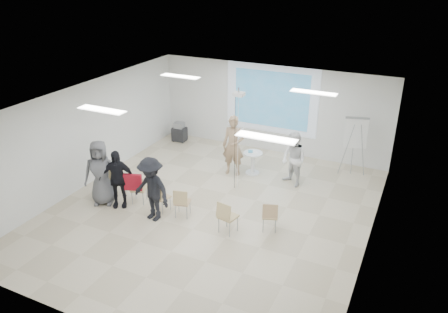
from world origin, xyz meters
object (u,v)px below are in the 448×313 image
at_px(laptop, 162,196).
at_px(audience_mid, 151,185).
at_px(chair_left_inner, 160,196).
at_px(audience_left, 117,175).
at_px(chair_center, 182,201).
at_px(player_left, 233,142).
at_px(player_right, 294,157).
at_px(chair_far_left, 116,178).
at_px(flipchart_easel, 356,133).
at_px(chair_left_mid, 138,188).
at_px(chair_right_far, 270,214).
at_px(av_cart, 179,132).
at_px(chair_right_inner, 226,215).
at_px(pedestal_table, 253,162).
at_px(audience_outer, 100,169).

relative_size(laptop, audience_mid, 0.15).
xyz_separation_m(chair_left_inner, audience_left, (-1.17, -0.22, 0.46)).
distance_m(chair_center, laptop, 0.65).
distance_m(player_left, laptop, 2.98).
xyz_separation_m(player_right, audience_left, (-3.86, -3.19, 0.02)).
bearing_deg(chair_far_left, flipchart_easel, 15.19).
bearing_deg(chair_left_mid, chair_far_left, 153.39).
xyz_separation_m(chair_left_inner, laptop, (0.01, 0.09, -0.04)).
height_order(chair_right_far, audience_left, audience_left).
height_order(player_right, chair_center, player_right).
distance_m(player_left, chair_right_far, 3.33).
height_order(chair_center, av_cart, chair_center).
bearing_deg(chair_center, laptop, 158.45).
distance_m(chair_right_inner, av_cart, 6.21).
height_order(chair_left_inner, audience_left, audience_left).
distance_m(chair_left_inner, av_cart, 4.96).
height_order(laptop, flipchart_easel, flipchart_easel).
xyz_separation_m(chair_left_inner, av_cart, (-2.09, 4.50, -0.14)).
bearing_deg(pedestal_table, chair_right_inner, -78.80).
bearing_deg(chair_far_left, audience_outer, -121.32).
xyz_separation_m(player_right, audience_mid, (-2.66, -3.35, 0.07)).
distance_m(chair_far_left, chair_center, 2.24).
height_order(audience_outer, av_cart, audience_outer).
distance_m(pedestal_table, chair_right_far, 3.18).
bearing_deg(chair_far_left, player_right, 11.79).
bearing_deg(pedestal_table, flipchart_easel, 24.46).
xyz_separation_m(player_left, player_right, (1.88, 0.09, -0.16)).
height_order(pedestal_table, chair_right_far, chair_right_far).
height_order(chair_left_inner, audience_mid, audience_mid).
xyz_separation_m(pedestal_table, chair_left_mid, (-2.12, -3.04, 0.07)).
height_order(chair_right_far, flipchart_easel, flipchart_easel).
xyz_separation_m(player_left, chair_center, (-0.15, -2.88, -0.59)).
xyz_separation_m(chair_left_mid, audience_mid, (0.80, -0.48, 0.49)).
bearing_deg(chair_far_left, audience_left, -67.88).
height_order(player_left, chair_right_far, player_left).
distance_m(chair_left_inner, flipchart_easel, 6.11).
bearing_deg(laptop, chair_right_far, -162.98).
bearing_deg(chair_left_inner, chair_far_left, -176.32).
bearing_deg(audience_outer, chair_center, -18.69).
height_order(player_right, laptop, player_right).
relative_size(audience_mid, audience_outer, 0.95).
bearing_deg(chair_right_inner, laptop, -176.07).
bearing_deg(flipchart_easel, chair_far_left, -159.69).
bearing_deg(chair_right_far, chair_center, 169.78).
relative_size(chair_far_left, audience_left, 0.49).
relative_size(chair_right_far, laptop, 2.73).
distance_m(laptop, audience_outer, 1.81).
relative_size(chair_right_inner, av_cart, 1.19).
xyz_separation_m(laptop, audience_mid, (0.02, -0.47, 0.54)).
distance_m(laptop, audience_mid, 0.72).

